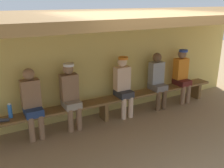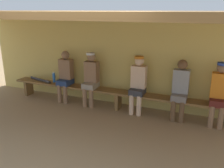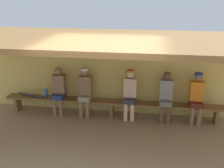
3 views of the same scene
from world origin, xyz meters
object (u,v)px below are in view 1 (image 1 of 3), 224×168
(player_near_post, at_px, (70,93))
(water_bottle_orange, at_px, (10,111))
(bench, at_px, (104,103))
(player_middle, at_px, (182,74))
(player_rightmost, at_px, (123,84))
(player_in_red, at_px, (157,79))
(player_in_blue, at_px, (32,101))

(player_near_post, distance_m, water_bottle_orange, 1.15)
(bench, bearing_deg, water_bottle_orange, 178.63)
(player_middle, bearing_deg, water_bottle_orange, 179.42)
(bench, bearing_deg, player_rightmost, 0.42)
(bench, bearing_deg, player_in_red, 0.12)
(player_rightmost, bearing_deg, bench, -179.58)
(player_in_red, height_order, player_rightmost, player_rightmost)
(player_middle, height_order, water_bottle_orange, player_middle)
(player_rightmost, xyz_separation_m, water_bottle_orange, (-2.37, 0.04, -0.15))
(water_bottle_orange, bearing_deg, player_near_post, -2.07)
(bench, xyz_separation_m, player_near_post, (-0.74, 0.00, 0.36))
(player_in_blue, relative_size, player_rightmost, 0.99)
(player_near_post, bearing_deg, player_in_red, -0.01)
(player_in_red, relative_size, player_middle, 0.99)
(bench, distance_m, player_in_blue, 1.53)
(bench, relative_size, water_bottle_orange, 21.59)
(player_in_red, xyz_separation_m, player_middle, (0.77, 0.00, 0.02))
(player_near_post, bearing_deg, player_rightmost, 0.00)
(player_in_red, xyz_separation_m, player_near_post, (-2.17, 0.00, 0.02))
(bench, distance_m, player_middle, 2.23)
(bench, relative_size, player_middle, 4.46)
(player_near_post, xyz_separation_m, player_middle, (2.94, 0.00, 0.00))
(bench, height_order, player_near_post, player_near_post)
(player_in_red, bearing_deg, bench, -179.88)
(player_in_red, bearing_deg, player_rightmost, 179.97)
(player_near_post, bearing_deg, bench, -0.28)
(player_in_red, bearing_deg, player_near_post, 179.99)
(player_in_red, relative_size, player_rightmost, 0.99)
(bench, height_order, water_bottle_orange, water_bottle_orange)
(player_in_blue, bearing_deg, player_in_red, 0.00)
(player_in_red, height_order, water_bottle_orange, player_in_red)
(player_middle, bearing_deg, bench, -179.91)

